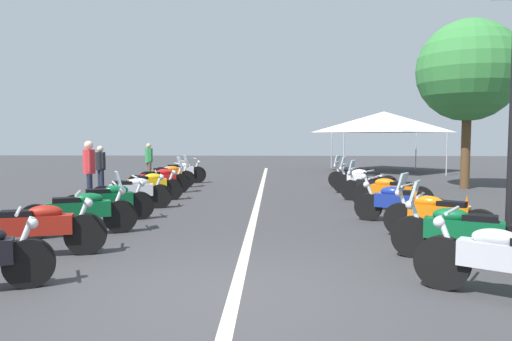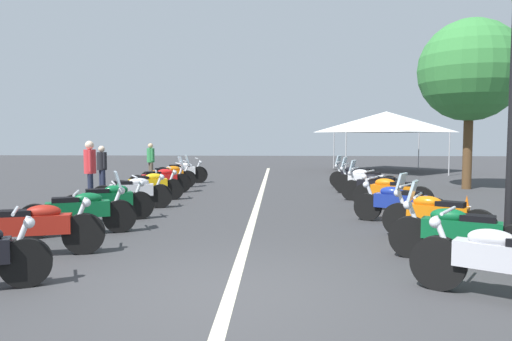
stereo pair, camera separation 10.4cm
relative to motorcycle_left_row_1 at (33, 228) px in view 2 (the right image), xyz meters
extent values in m
plane|color=#38383A|center=(-1.61, -3.27, -0.46)|extent=(80.00, 80.00, 0.00)
cube|color=beige|center=(5.70, -3.27, -0.46)|extent=(29.87, 0.16, 0.01)
cylinder|color=black|center=(-1.44, -0.68, -0.15)|extent=(0.39, 0.62, 0.62)
cylinder|color=silver|center=(-1.47, -0.62, 0.15)|extent=(0.19, 0.29, 0.58)
cylinder|color=silver|center=(-1.48, -0.58, 0.51)|extent=(0.58, 0.30, 0.04)
sphere|color=silver|center=(-1.42, -0.72, 0.35)|extent=(0.14, 0.14, 0.14)
cylinder|color=black|center=(0.22, -0.72, -0.13)|extent=(0.33, 0.67, 0.66)
cube|color=maroon|center=(-0.01, 0.02, 0.05)|extent=(0.61, 1.20, 0.30)
ellipsoid|color=maroon|center=(0.04, -0.15, 0.25)|extent=(0.40, 0.57, 0.22)
cube|color=black|center=(-0.07, 0.23, 0.23)|extent=(0.39, 0.54, 0.12)
cylinder|color=silver|center=(0.20, -0.66, 0.17)|extent=(0.15, 0.30, 0.58)
cylinder|color=silver|center=(0.19, -0.62, 0.53)|extent=(0.60, 0.22, 0.04)
sphere|color=silver|center=(0.23, -0.77, 0.37)|extent=(0.14, 0.14, 0.14)
cylinder|color=silver|center=(0.03, 0.51, -0.23)|extent=(0.24, 0.55, 0.08)
cylinder|color=black|center=(1.92, -0.72, -0.14)|extent=(0.39, 0.65, 0.65)
cylinder|color=black|center=(1.29, 0.66, -0.14)|extent=(0.39, 0.65, 0.65)
cube|color=#0C592D|center=(1.61, -0.03, 0.04)|extent=(0.73, 1.16, 0.30)
ellipsoid|color=#0C592D|center=(1.68, -0.19, 0.24)|extent=(0.45, 0.58, 0.22)
cube|color=black|center=(1.52, 0.17, 0.22)|extent=(0.44, 0.54, 0.12)
cylinder|color=silver|center=(1.90, -0.66, 0.16)|extent=(0.18, 0.29, 0.58)
cylinder|color=silver|center=(1.88, -0.63, 0.52)|extent=(0.58, 0.29, 0.04)
sphere|color=silver|center=(1.94, -0.76, 0.36)|extent=(0.14, 0.14, 0.14)
cylinder|color=silver|center=(1.58, 0.46, -0.24)|extent=(0.30, 0.53, 0.08)
cube|color=silver|center=(1.91, -0.70, 0.59)|extent=(0.38, 0.26, 0.32)
cylinder|color=black|center=(3.41, -0.68, -0.15)|extent=(0.41, 0.63, 0.64)
cylinder|color=black|center=(2.79, 0.56, -0.15)|extent=(0.41, 0.63, 0.64)
cube|color=#0C592D|center=(3.10, -0.06, 0.03)|extent=(0.72, 1.07, 0.30)
ellipsoid|color=#0C592D|center=(3.18, -0.22, 0.23)|extent=(0.47, 0.58, 0.22)
cube|color=black|center=(3.00, 0.14, 0.21)|extent=(0.45, 0.55, 0.12)
cylinder|color=silver|center=(3.38, -0.62, 0.15)|extent=(0.19, 0.29, 0.58)
cylinder|color=silver|center=(3.36, -0.59, 0.51)|extent=(0.57, 0.31, 0.04)
sphere|color=silver|center=(3.43, -0.72, 0.35)|extent=(0.14, 0.14, 0.14)
cylinder|color=silver|center=(3.07, 0.39, -0.24)|extent=(0.32, 0.53, 0.08)
cylinder|color=black|center=(5.11, -0.72, -0.15)|extent=(0.30, 0.64, 0.63)
cylinder|color=black|center=(4.72, 0.68, -0.15)|extent=(0.30, 0.64, 0.63)
cube|color=silver|center=(4.92, -0.02, 0.03)|extent=(0.56, 1.14, 0.30)
ellipsoid|color=silver|center=(4.96, -0.20, 0.23)|extent=(0.39, 0.57, 0.22)
cube|color=black|center=(4.86, 0.19, 0.21)|extent=(0.38, 0.53, 0.12)
cylinder|color=silver|center=(5.09, -0.66, 0.15)|extent=(0.14, 0.30, 0.58)
cylinder|color=silver|center=(5.08, -0.63, 0.51)|extent=(0.61, 0.20, 0.04)
sphere|color=silver|center=(5.12, -0.77, 0.35)|extent=(0.14, 0.14, 0.14)
cylinder|color=silver|center=(4.97, 0.45, -0.24)|extent=(0.22, 0.55, 0.08)
cylinder|color=black|center=(6.71, -0.70, -0.15)|extent=(0.35, 0.64, 0.63)
cylinder|color=black|center=(6.20, 0.67, -0.15)|extent=(0.35, 0.64, 0.63)
cube|color=#EAB214|center=(6.45, -0.02, 0.03)|extent=(0.65, 1.14, 0.30)
ellipsoid|color=#EAB214|center=(6.52, -0.19, 0.23)|extent=(0.42, 0.58, 0.22)
cube|color=black|center=(6.38, 0.19, 0.21)|extent=(0.41, 0.54, 0.12)
cylinder|color=silver|center=(6.69, -0.65, 0.15)|extent=(0.17, 0.30, 0.58)
cylinder|color=silver|center=(6.67, -0.61, 0.51)|extent=(0.60, 0.25, 0.04)
sphere|color=silver|center=(6.72, -0.75, 0.35)|extent=(0.14, 0.14, 0.14)
cylinder|color=silver|center=(6.47, 0.46, -0.25)|extent=(0.26, 0.54, 0.08)
cylinder|color=black|center=(8.50, -0.59, -0.14)|extent=(0.42, 0.63, 0.64)
cylinder|color=black|center=(7.82, 0.72, -0.14)|extent=(0.42, 0.63, 0.64)
cube|color=red|center=(8.16, 0.07, 0.04)|extent=(0.76, 1.12, 0.30)
ellipsoid|color=red|center=(8.24, -0.09, 0.24)|extent=(0.47, 0.58, 0.22)
cube|color=black|center=(8.06, 0.26, 0.22)|extent=(0.45, 0.55, 0.12)
cylinder|color=silver|center=(8.47, -0.53, 0.16)|extent=(0.20, 0.29, 0.58)
cylinder|color=silver|center=(8.45, -0.50, 0.52)|extent=(0.57, 0.32, 0.04)
sphere|color=silver|center=(8.52, -0.63, 0.36)|extent=(0.14, 0.14, 0.14)
cylinder|color=silver|center=(8.11, 0.54, -0.24)|extent=(0.32, 0.53, 0.08)
cube|color=silver|center=(8.49, -0.57, 0.59)|extent=(0.38, 0.27, 0.32)
cylinder|color=black|center=(10.12, -0.48, -0.15)|extent=(0.35, 0.64, 0.63)
cylinder|color=black|center=(9.61, 0.86, -0.15)|extent=(0.35, 0.64, 0.63)
cube|color=orange|center=(9.87, 0.19, 0.03)|extent=(0.65, 1.12, 0.30)
ellipsoid|color=orange|center=(9.93, 0.02, 0.23)|extent=(0.43, 0.58, 0.22)
cube|color=black|center=(9.79, 0.39, 0.21)|extent=(0.41, 0.54, 0.12)
cylinder|color=silver|center=(10.10, -0.42, 0.15)|extent=(0.17, 0.30, 0.58)
cylinder|color=silver|center=(10.09, -0.39, 0.51)|extent=(0.59, 0.26, 0.04)
sphere|color=silver|center=(10.14, -0.53, 0.35)|extent=(0.14, 0.14, 0.14)
cylinder|color=silver|center=(9.88, 0.65, -0.24)|extent=(0.27, 0.54, 0.08)
cube|color=silver|center=(10.12, -0.46, 0.58)|extent=(0.38, 0.24, 0.32)
cylinder|color=black|center=(11.77, -0.64, -0.13)|extent=(0.35, 0.68, 0.67)
cylinder|color=black|center=(11.30, 0.76, -0.13)|extent=(0.35, 0.68, 0.67)
cube|color=white|center=(11.54, 0.06, 0.05)|extent=(0.62, 1.15, 0.30)
ellipsoid|color=white|center=(11.59, -0.11, 0.25)|extent=(0.41, 0.58, 0.22)
cube|color=black|center=(11.47, 0.27, 0.23)|extent=(0.40, 0.54, 0.12)
cylinder|color=silver|center=(11.75, -0.58, 0.17)|extent=(0.16, 0.30, 0.58)
cylinder|color=silver|center=(11.74, -0.54, 0.53)|extent=(0.60, 0.23, 0.04)
sphere|color=silver|center=(11.79, -0.68, 0.37)|extent=(0.14, 0.14, 0.14)
cylinder|color=silver|center=(11.57, 0.53, -0.23)|extent=(0.25, 0.55, 0.08)
cylinder|color=black|center=(-1.31, -5.81, -0.13)|extent=(0.48, 0.64, 0.67)
cube|color=silver|center=(-1.72, -6.46, 0.05)|extent=(0.87, 1.13, 0.30)
ellipsoid|color=silver|center=(-1.62, -6.31, 0.25)|extent=(0.50, 0.58, 0.22)
cylinder|color=silver|center=(-1.34, -5.86, 0.17)|extent=(0.22, 0.28, 0.58)
cylinder|color=silver|center=(-1.36, -5.90, 0.53)|extent=(0.54, 0.37, 0.04)
sphere|color=silver|center=(-1.28, -5.77, 0.37)|extent=(0.14, 0.14, 0.14)
cylinder|color=black|center=(0.24, -5.90, -0.14)|extent=(0.40, 0.65, 0.65)
cube|color=#0C592D|center=(-0.07, -6.56, 0.04)|extent=(0.73, 1.12, 0.30)
ellipsoid|color=#0C592D|center=(0.01, -6.39, 0.24)|extent=(0.46, 0.58, 0.22)
cube|color=black|center=(-0.17, -6.76, 0.22)|extent=(0.44, 0.55, 0.12)
cylinder|color=silver|center=(0.21, -5.96, 0.16)|extent=(0.19, 0.29, 0.58)
cylinder|color=silver|center=(0.20, -5.99, 0.52)|extent=(0.58, 0.30, 0.04)
sphere|color=silver|center=(0.26, -5.86, 0.36)|extent=(0.14, 0.14, 0.14)
cylinder|color=silver|center=(-0.42, -6.87, -0.24)|extent=(0.31, 0.53, 0.08)
cube|color=silver|center=(0.23, -5.92, 0.59)|extent=(0.38, 0.26, 0.32)
cylinder|color=black|center=(1.82, -6.14, -0.15)|extent=(0.46, 0.61, 0.64)
cylinder|color=black|center=(1.07, -7.29, -0.15)|extent=(0.46, 0.61, 0.64)
cube|color=orange|center=(1.44, -6.71, 0.03)|extent=(0.80, 1.03, 0.30)
ellipsoid|color=orange|center=(1.54, -6.56, 0.23)|extent=(0.50, 0.58, 0.22)
cube|color=black|center=(1.32, -6.90, 0.21)|extent=(0.48, 0.54, 0.12)
cylinder|color=silver|center=(1.78, -6.19, 0.15)|extent=(0.22, 0.28, 0.58)
cylinder|color=silver|center=(1.76, -6.22, 0.51)|extent=(0.54, 0.37, 0.04)
sphere|color=silver|center=(1.84, -6.10, 0.35)|extent=(0.14, 0.14, 0.14)
cylinder|color=silver|center=(1.07, -6.96, -0.24)|extent=(0.37, 0.50, 0.08)
cube|color=silver|center=(1.81, -6.15, 0.58)|extent=(0.37, 0.30, 0.32)
cylinder|color=black|center=(3.48, -5.86, -0.16)|extent=(0.42, 0.60, 0.61)
cylinder|color=black|center=(2.78, -7.11, -0.16)|extent=(0.42, 0.60, 0.61)
cube|color=navy|center=(3.13, -6.48, 0.02)|extent=(0.78, 1.09, 0.30)
ellipsoid|color=navy|center=(3.22, -6.32, 0.22)|extent=(0.48, 0.58, 0.22)
cube|color=black|center=(3.03, -6.67, 0.20)|extent=(0.46, 0.55, 0.12)
cylinder|color=silver|center=(3.45, -5.91, 0.14)|extent=(0.20, 0.29, 0.58)
cylinder|color=silver|center=(3.44, -5.94, 0.50)|extent=(0.56, 0.34, 0.04)
sphere|color=silver|center=(3.51, -5.81, 0.34)|extent=(0.14, 0.14, 0.14)
cylinder|color=silver|center=(2.77, -6.77, -0.25)|extent=(0.34, 0.52, 0.08)
cylinder|color=black|center=(5.14, -6.11, -0.13)|extent=(0.46, 0.65, 0.67)
cylinder|color=black|center=(4.45, -7.30, -0.13)|extent=(0.46, 0.65, 0.67)
cube|color=orange|center=(4.79, -6.70, 0.05)|extent=(0.76, 1.04, 0.30)
ellipsoid|color=orange|center=(4.88, -6.55, 0.25)|extent=(0.49, 0.58, 0.22)
cube|color=black|center=(4.68, -6.89, 0.23)|extent=(0.47, 0.55, 0.12)
cylinder|color=silver|center=(5.11, -6.16, 0.17)|extent=(0.21, 0.29, 0.58)
cylinder|color=silver|center=(5.09, -6.20, 0.53)|extent=(0.56, 0.34, 0.04)
sphere|color=silver|center=(5.16, -6.07, 0.37)|extent=(0.14, 0.14, 0.14)
cylinder|color=silver|center=(4.43, -6.97, -0.23)|extent=(0.34, 0.52, 0.08)
cylinder|color=black|center=(6.83, -6.01, -0.16)|extent=(0.38, 0.61, 0.61)
cylinder|color=black|center=(6.18, -7.40, -0.16)|extent=(0.38, 0.61, 0.61)
cube|color=black|center=(6.50, -6.71, 0.02)|extent=(0.75, 1.18, 0.30)
ellipsoid|color=black|center=(6.58, -6.54, 0.22)|extent=(0.45, 0.58, 0.22)
cube|color=black|center=(6.41, -6.91, 0.20)|extent=(0.44, 0.54, 0.12)
cylinder|color=silver|center=(6.80, -6.06, 0.14)|extent=(0.19, 0.29, 0.58)
cylinder|color=silver|center=(6.78, -6.10, 0.50)|extent=(0.58, 0.30, 0.04)
sphere|color=silver|center=(6.85, -5.96, 0.34)|extent=(0.14, 0.14, 0.14)
cylinder|color=silver|center=(6.14, -7.05, -0.25)|extent=(0.30, 0.53, 0.08)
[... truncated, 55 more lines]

